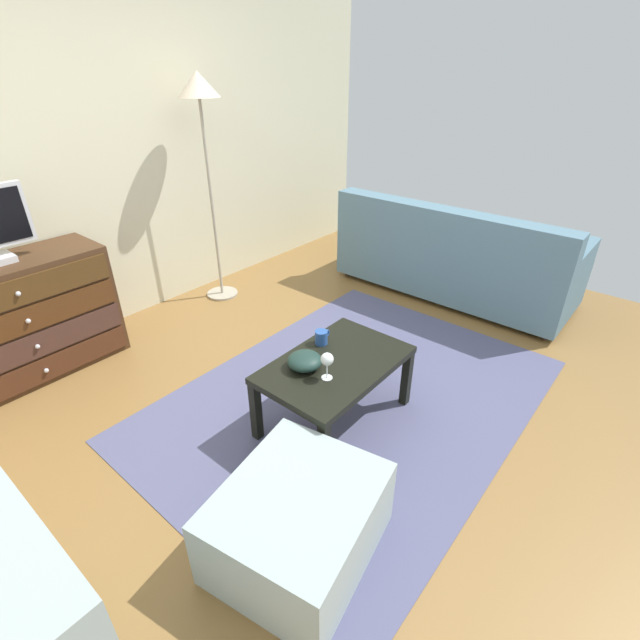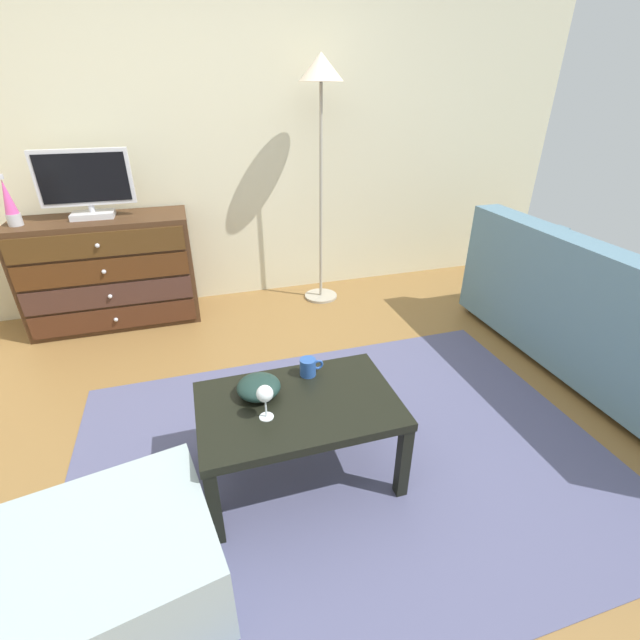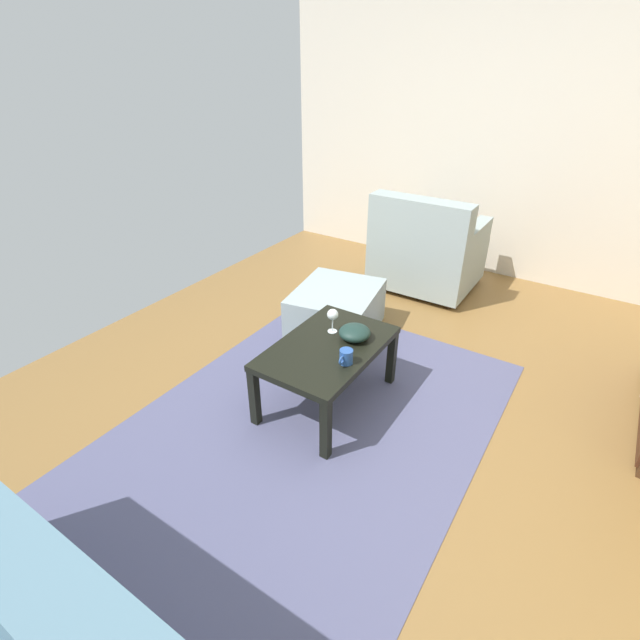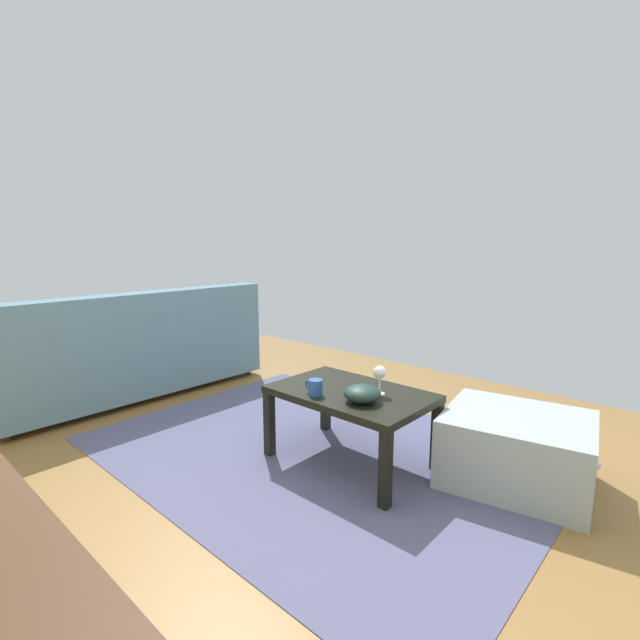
% 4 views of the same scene
% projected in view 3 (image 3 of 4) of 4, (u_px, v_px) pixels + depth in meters
% --- Properties ---
extents(ground_plane, '(5.88, 4.47, 0.05)m').
position_uv_depth(ground_plane, '(355.00, 420.00, 2.87)').
color(ground_plane, brown).
extents(wall_plain_left, '(0.12, 4.47, 2.62)m').
position_uv_depth(wall_plain_left, '(510.00, 133.00, 4.16)').
color(wall_plain_left, beige).
rests_on(wall_plain_left, ground_plane).
extents(area_rug, '(2.60, 1.90, 0.01)m').
position_uv_depth(area_rug, '(310.00, 423.00, 2.81)').
color(area_rug, '#4E4F70').
rests_on(area_rug, ground_plane).
extents(coffee_table, '(0.87, 0.55, 0.42)m').
position_uv_depth(coffee_table, '(327.00, 353.00, 2.81)').
color(coffee_table, black).
rests_on(coffee_table, ground_plane).
extents(wine_glass, '(0.07, 0.07, 0.16)m').
position_uv_depth(wine_glass, '(333.00, 315.00, 2.86)').
color(wine_glass, silver).
rests_on(wine_glass, coffee_table).
extents(mug, '(0.11, 0.08, 0.08)m').
position_uv_depth(mug, '(346.00, 357.00, 2.60)').
color(mug, '#264D96').
rests_on(mug, coffee_table).
extents(bowl_decorative, '(0.19, 0.19, 0.09)m').
position_uv_depth(bowl_decorative, '(355.00, 333.00, 2.82)').
color(bowl_decorative, '#192F2A').
rests_on(bowl_decorative, coffee_table).
extents(armchair, '(0.80, 0.88, 0.90)m').
position_uv_depth(armchair, '(427.00, 251.00, 4.25)').
color(armchair, '#332319').
rests_on(armchair, ground_plane).
extents(ottoman, '(0.80, 0.72, 0.36)m').
position_uv_depth(ottoman, '(336.00, 311.00, 3.65)').
color(ottoman, '#93A4A6').
rests_on(ottoman, ground_plane).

